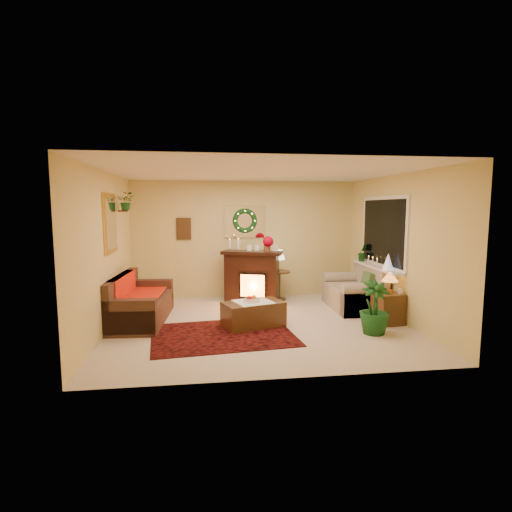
{
  "coord_description": "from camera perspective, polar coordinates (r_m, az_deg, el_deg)",
  "views": [
    {
      "loc": [
        -0.95,
        -6.67,
        2.01
      ],
      "look_at": [
        0.0,
        0.35,
        1.15
      ],
      "focal_mm": 28.0,
      "sensor_mm": 36.0,
      "label": 1
    }
  ],
  "objects": [
    {
      "name": "fireplace",
      "position": [
        8.53,
        -0.64,
        -2.94
      ],
      "size": [
        1.17,
        0.74,
        1.03
      ],
      "primitive_type": "cube",
      "rotation": [
        0.0,
        0.0,
        -0.38
      ],
      "color": "black",
      "rests_on": "floor"
    },
    {
      "name": "wreath",
      "position": [
        8.92,
        -1.59,
        5.05
      ],
      "size": [
        0.55,
        0.11,
        0.55
      ],
      "primitive_type": "torus",
      "rotation": [
        1.57,
        0.0,
        0.0
      ],
      "color": "#194719",
      "rests_on": "wall_back"
    },
    {
      "name": "coffee_table",
      "position": [
        6.85,
        -0.4,
        -8.31
      ],
      "size": [
        1.12,
        0.84,
        0.42
      ],
      "primitive_type": "cube",
      "rotation": [
        0.0,
        0.0,
        0.32
      ],
      "color": "#3A140C",
      "rests_on": "floor"
    },
    {
      "name": "lamp_tiffany",
      "position": [
        7.31,
        18.57,
        -3.41
      ],
      "size": [
        0.29,
        0.29,
        0.42
      ],
      "primitive_type": "cone",
      "color": "yellow",
      "rests_on": "end_table_square"
    },
    {
      "name": "mantel_mirror",
      "position": [
        8.96,
        -1.61,
        4.93
      ],
      "size": [
        0.92,
        0.02,
        0.72
      ],
      "primitive_type": "cube",
      "color": "white",
      "rests_on": "wall_back"
    },
    {
      "name": "hanging_plant",
      "position": [
        7.85,
        -18.02,
        6.29
      ],
      "size": [
        0.33,
        0.28,
        0.36
      ],
      "primitive_type": "imported",
      "color": "#194719",
      "rests_on": "wall_left"
    },
    {
      "name": "side_table_round",
      "position": [
        8.77,
        3.28,
        -4.17
      ],
      "size": [
        0.62,
        0.62,
        0.64
      ],
      "primitive_type": "cylinder",
      "rotation": [
        0.0,
        0.0,
        -0.31
      ],
      "color": "#48271D",
      "rests_on": "floor"
    },
    {
      "name": "window_glass",
      "position": [
        8.0,
        17.64,
        3.3
      ],
      "size": [
        0.02,
        1.7,
        1.22
      ],
      "primitive_type": "cube",
      "color": "black",
      "rests_on": "wall_right"
    },
    {
      "name": "wall_back",
      "position": [
        9.0,
        -1.62,
        2.39
      ],
      "size": [
        5.0,
        5.0,
        0.0
      ],
      "primitive_type": "plane",
      "color": "#EFD88C",
      "rests_on": "ground"
    },
    {
      "name": "lamp_cream",
      "position": [
        8.65,
        3.1,
        -0.6
      ],
      "size": [
        0.31,
        0.31,
        0.48
      ],
      "primitive_type": "cone",
      "color": "#FFDDA7",
      "rests_on": "side_table_round"
    },
    {
      "name": "poinsettia",
      "position": [
        8.43,
        1.75,
        2.08
      ],
      "size": [
        0.23,
        0.23,
        0.23
      ],
      "primitive_type": "sphere",
      "color": "#B5001A",
      "rests_on": "fireplace"
    },
    {
      "name": "window_frame",
      "position": [
        8.01,
        17.73,
        3.3
      ],
      "size": [
        0.03,
        1.86,
        1.36
      ],
      "primitive_type": "cube",
      "color": "white",
      "rests_on": "wall_right"
    },
    {
      "name": "wall_left",
      "position": [
        6.89,
        -20.67,
        0.56
      ],
      "size": [
        4.5,
        4.5,
        0.0
      ],
      "primitive_type": "plane",
      "color": "#EFD88C",
      "rests_on": "ground"
    },
    {
      "name": "ceiling",
      "position": [
        6.77,
        0.41,
        11.92
      ],
      "size": [
        5.0,
        5.0,
        0.0
      ],
      "primitive_type": "plane",
      "color": "white",
      "rests_on": "ground"
    },
    {
      "name": "window_sill",
      "position": [
        8.03,
        16.88,
        -1.54
      ],
      "size": [
        0.22,
        1.86,
        0.04
      ],
      "primitive_type": "cube",
      "color": "white",
      "rests_on": "wall_right"
    },
    {
      "name": "wall_art",
      "position": [
        8.92,
        -10.28,
        3.85
      ],
      "size": [
        0.32,
        0.03,
        0.48
      ],
      "primitive_type": "cube",
      "color": "#381E11",
      "rests_on": "wall_back"
    },
    {
      "name": "mantel_candle_a",
      "position": [
        8.39,
        -3.77,
        1.77
      ],
      "size": [
        0.06,
        0.06,
        0.17
      ],
      "primitive_type": "cylinder",
      "color": "silver",
      "rests_on": "fireplace"
    },
    {
      "name": "floor",
      "position": [
        7.03,
        0.39,
        -9.69
      ],
      "size": [
        5.0,
        5.0,
        0.0
      ],
      "primitive_type": "plane",
      "color": "beige",
      "rests_on": "ground"
    },
    {
      "name": "wall_front",
      "position": [
        4.58,
        4.36,
        -2.01
      ],
      "size": [
        5.0,
        5.0,
        0.0
      ],
      "primitive_type": "plane",
      "color": "#EFD88C",
      "rests_on": "ground"
    },
    {
      "name": "loveseat",
      "position": [
        8.24,
        13.69,
        -4.41
      ],
      "size": [
        0.9,
        1.51,
        0.86
      ],
      "primitive_type": "cube",
      "rotation": [
        0.0,
        0.0,
        -0.02
      ],
      "color": "#7D6B57",
      "rests_on": "floor"
    },
    {
      "name": "red_throw",
      "position": [
        7.58,
        -16.35,
        -5.2
      ],
      "size": [
        0.82,
        1.33,
        0.02
      ],
      "primitive_type": "cube",
      "color": "red",
      "rests_on": "sofa"
    },
    {
      "name": "gold_mirror",
      "position": [
        7.14,
        -20.13,
        4.41
      ],
      "size": [
        0.03,
        0.84,
        1.0
      ],
      "primitive_type": "cube",
      "color": "gold",
      "rests_on": "wall_left"
    },
    {
      "name": "end_table_square",
      "position": [
        7.37,
        18.34,
        -7.09
      ],
      "size": [
        0.48,
        0.48,
        0.54
      ],
      "primitive_type": "cube",
      "rotation": [
        0.0,
        0.0,
        0.1
      ],
      "color": "#3A2712",
      "rests_on": "floor"
    },
    {
      "name": "sill_plant",
      "position": [
        8.67,
        15.0,
        0.56
      ],
      "size": [
        0.27,
        0.22,
        0.49
      ],
      "primitive_type": "imported",
      "color": "#2E6432",
      "rests_on": "window_sill"
    },
    {
      "name": "floor_palm",
      "position": [
        6.68,
        16.56,
        -6.88
      ],
      "size": [
        1.69,
        1.69,
        2.57
      ],
      "primitive_type": "imported",
      "rotation": [
        0.0,
        0.0,
        0.2
      ],
      "color": "#183F15",
      "rests_on": "floor"
    },
    {
      "name": "sofa",
      "position": [
        7.4,
        -16.07,
        -5.68
      ],
      "size": [
        0.99,
        1.98,
        0.83
      ],
      "primitive_type": "cube",
      "rotation": [
        0.0,
        0.0,
        -0.07
      ],
      "color": "brown",
      "rests_on": "floor"
    },
    {
      "name": "mini_tree",
      "position": [
        7.59,
        18.36,
        -0.77
      ],
      "size": [
        0.2,
        0.2,
        0.3
      ],
      "primitive_type": "cone",
      "color": "white",
      "rests_on": "window_sill"
    },
    {
      "name": "mantel_candle_b",
      "position": [
        8.38,
        -2.54,
        1.78
      ],
      "size": [
        0.07,
        0.07,
        0.2
      ],
      "primitive_type": "cylinder",
      "color": "#F8F0C3",
      "rests_on": "fireplace"
    },
    {
      "name": "area_rug",
      "position": [
        6.47,
        -4.76,
        -11.14
      ],
      "size": [
        2.37,
        1.87,
        0.01
      ],
      "primitive_type": "cube",
      "rotation": [
        0.0,
        0.0,
        0.1
      ],
      "color": "#541510",
      "rests_on": "floor"
    },
    {
      "name": "wall_right",
      "position": [
        7.54,
        19.55,
        1.12
      ],
      "size": [
        4.5,
        4.5,
        0.0
      ],
      "primitive_type": "plane",
      "color": "#EFD88C",
      "rests_on": "ground"
    },
    {
      "name": "fruit_bowl",
      "position": [
        6.79,
        -0.62,
        -6.37
      ],
      "size": [
        0.27,
        0.27,
        0.06
      ],
      "primitive_type": "cylinder",
      "color": "silver",
      "rests_on": "coffee_table"
    }
  ]
}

